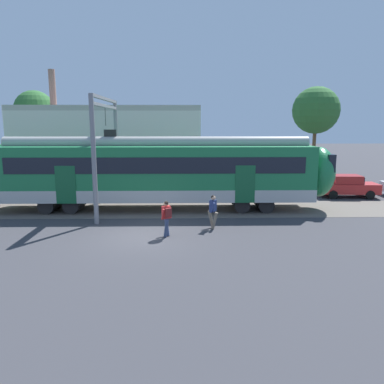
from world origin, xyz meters
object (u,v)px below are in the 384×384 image
(pedestrian_red, at_px, (167,216))
(pedestrian_navy, at_px, (213,209))
(parked_car_red, at_px, (347,186))
(commuter_train, at_px, (12,172))

(pedestrian_red, xyz_separation_m, pedestrian_navy, (2.19, 1.31, -0.03))
(parked_car_red, bearing_deg, pedestrian_red, -143.27)
(commuter_train, bearing_deg, pedestrian_red, -30.82)
(pedestrian_red, bearing_deg, commuter_train, 149.18)
(commuter_train, height_order, pedestrian_red, commuter_train)
(parked_car_red, bearing_deg, commuter_train, -170.59)
(pedestrian_red, relative_size, parked_car_red, 0.41)
(parked_car_red, bearing_deg, pedestrian_navy, -142.10)
(pedestrian_navy, bearing_deg, pedestrian_red, -149.12)
(pedestrian_navy, distance_m, parked_car_red, 12.68)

